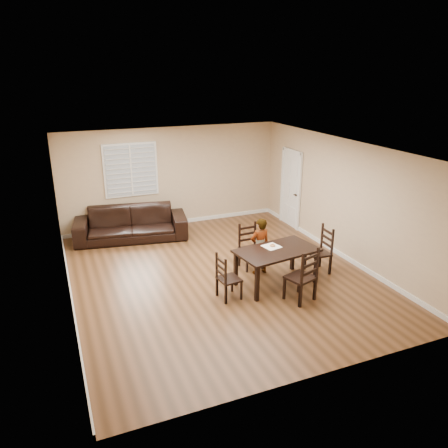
{
  "coord_description": "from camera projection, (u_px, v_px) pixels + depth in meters",
  "views": [
    {
      "loc": [
        -3.08,
        -7.75,
        4.15
      ],
      "look_at": [
        0.25,
        0.37,
        1.0
      ],
      "focal_mm": 35.0,
      "sensor_mm": 36.0,
      "label": 1
    }
  ],
  "objects": [
    {
      "name": "ground",
      "position": [
        220.0,
        275.0,
        9.26
      ],
      "size": [
        7.0,
        7.0,
        0.0
      ],
      "primitive_type": "plane",
      "color": "brown",
      "rests_on": "ground"
    },
    {
      "name": "chair_far",
      "position": [
        306.0,
        279.0,
        8.04
      ],
      "size": [
        0.6,
        0.58,
        1.07
      ],
      "rotation": [
        0.0,
        0.0,
        3.45
      ],
      "color": "black",
      "rests_on": "ground"
    },
    {
      "name": "napkin",
      "position": [
        272.0,
        246.0,
        8.79
      ],
      "size": [
        0.38,
        0.38,
        0.0
      ],
      "primitive_type": "cube",
      "rotation": [
        0.0,
        0.0,
        0.21
      ],
      "color": "white",
      "rests_on": "dining_table"
    },
    {
      "name": "dining_table",
      "position": [
        277.0,
        254.0,
        8.67
      ],
      "size": [
        1.73,
        1.13,
        0.76
      ],
      "rotation": [
        0.0,
        0.0,
        0.14
      ],
      "color": "black",
      "rests_on": "ground"
    },
    {
      "name": "donut",
      "position": [
        272.0,
        245.0,
        8.79
      ],
      "size": [
        0.11,
        0.11,
        0.04
      ],
      "color": "#B2713F",
      "rests_on": "napkin"
    },
    {
      "name": "chair_right",
      "position": [
        323.0,
        251.0,
        9.31
      ],
      "size": [
        0.45,
        0.48,
        1.02
      ],
      "rotation": [
        0.0,
        0.0,
        -1.61
      ],
      "color": "black",
      "rests_on": "ground"
    },
    {
      "name": "chair_left",
      "position": [
        224.0,
        279.0,
        8.18
      ],
      "size": [
        0.42,
        0.45,
        0.91
      ],
      "rotation": [
        0.0,
        0.0,
        1.68
      ],
      "color": "black",
      "rests_on": "ground"
    },
    {
      "name": "sofa",
      "position": [
        131.0,
        224.0,
        11.12
      ],
      "size": [
        2.93,
        1.55,
        0.81
      ],
      "primitive_type": "imported",
      "rotation": [
        0.0,
        0.0,
        -0.17
      ],
      "color": "black",
      "rests_on": "ground"
    },
    {
      "name": "chair_near",
      "position": [
        248.0,
        247.0,
        9.58
      ],
      "size": [
        0.47,
        0.44,
        0.99
      ],
      "rotation": [
        0.0,
        0.0,
        0.05
      ],
      "color": "black",
      "rests_on": "ground"
    },
    {
      "name": "child",
      "position": [
        260.0,
        246.0,
        9.16
      ],
      "size": [
        0.47,
        0.32,
        1.24
      ],
      "primitive_type": "imported",
      "rotation": [
        0.0,
        0.0,
        3.2
      ],
      "color": "gray",
      "rests_on": "ground"
    },
    {
      "name": "room",
      "position": [
        218.0,
        191.0,
        8.81
      ],
      "size": [
        6.04,
        7.04,
        2.72
      ],
      "color": "tan",
      "rests_on": "ground"
    }
  ]
}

